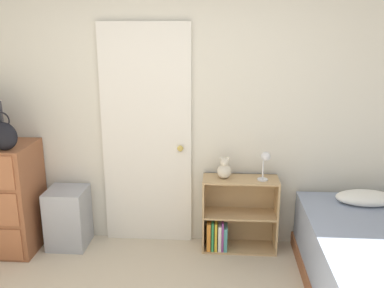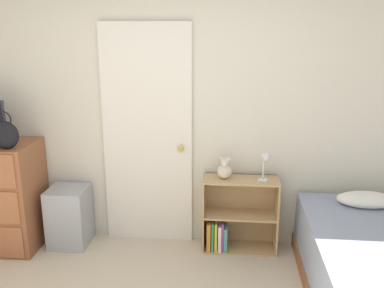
{
  "view_description": "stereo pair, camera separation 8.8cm",
  "coord_description": "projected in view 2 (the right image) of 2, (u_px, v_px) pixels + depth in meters",
  "views": [
    {
      "loc": [
        0.53,
        -1.93,
        2.05
      ],
      "look_at": [
        0.28,
        1.65,
        1.05
      ],
      "focal_mm": 40.0,
      "sensor_mm": 36.0,
      "label": 1
    },
    {
      "loc": [
        0.61,
        -1.92,
        2.05
      ],
      "look_at": [
        0.28,
        1.65,
        1.05
      ],
      "focal_mm": 40.0,
      "sensor_mm": 36.0,
      "label": 2
    }
  ],
  "objects": [
    {
      "name": "wall_back",
      "position": [
        165.0,
        111.0,
        3.96
      ],
      "size": [
        10.0,
        0.06,
        2.55
      ],
      "color": "beige",
      "rests_on": "ground_plane"
    },
    {
      "name": "bookshelf",
      "position": [
        233.0,
        220.0,
        4.0
      ],
      "size": [
        0.69,
        0.27,
        0.7
      ],
      "color": "tan",
      "rests_on": "ground_plane"
    },
    {
      "name": "handbag",
      "position": [
        5.0,
        135.0,
        3.64
      ],
      "size": [
        0.24,
        0.12,
        0.33
      ],
      "color": "black",
      "rests_on": "dresser"
    },
    {
      "name": "desk_lamp",
      "position": [
        265.0,
        161.0,
        3.76
      ],
      "size": [
        0.11,
        0.1,
        0.27
      ],
      "color": "silver",
      "rests_on": "bookshelf"
    },
    {
      "name": "teddy_bear",
      "position": [
        225.0,
        169.0,
        3.86
      ],
      "size": [
        0.13,
        0.13,
        0.2
      ],
      "color": "beige",
      "rests_on": "bookshelf"
    },
    {
      "name": "door_closed",
      "position": [
        148.0,
        137.0,
        3.99
      ],
      "size": [
        0.83,
        0.09,
        2.08
      ],
      "color": "silver",
      "rests_on": "ground_plane"
    },
    {
      "name": "storage_bin",
      "position": [
        69.0,
        216.0,
        4.09
      ],
      "size": [
        0.36,
        0.36,
        0.57
      ],
      "color": "#999EA8",
      "rests_on": "ground_plane"
    }
  ]
}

